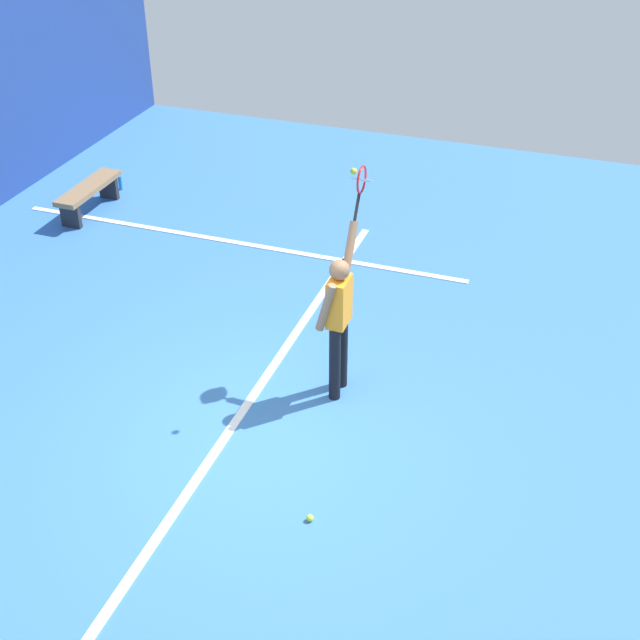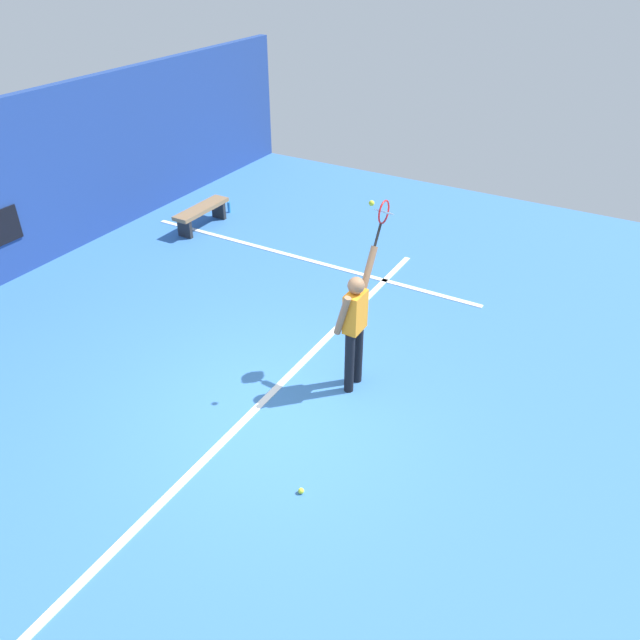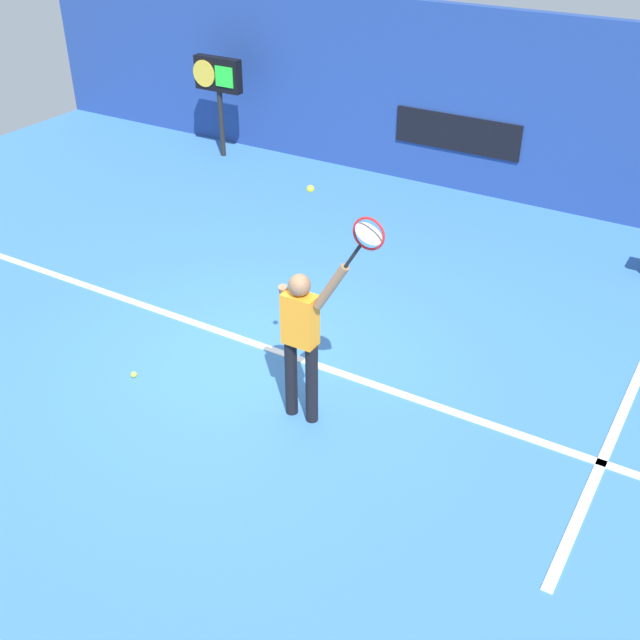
{
  "view_description": "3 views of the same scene",
  "coord_description": "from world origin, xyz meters",
  "px_view_note": "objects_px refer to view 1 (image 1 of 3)",
  "views": [
    {
      "loc": [
        -6.52,
        -3.04,
        6.1
      ],
      "look_at": [
        0.87,
        -0.44,
        1.04
      ],
      "focal_mm": 49.45,
      "sensor_mm": 36.0,
      "label": 1
    },
    {
      "loc": [
        -5.0,
        -3.57,
        5.4
      ],
      "look_at": [
        0.87,
        -0.18,
        1.05
      ],
      "focal_mm": 34.99,
      "sensor_mm": 36.0,
      "label": 2
    },
    {
      "loc": [
        4.57,
        -6.08,
        5.23
      ],
      "look_at": [
        1.07,
        -0.22,
        1.0
      ],
      "focal_mm": 44.04,
      "sensor_mm": 36.0,
      "label": 3
    }
  ],
  "objects_px": {
    "tennis_player": "(339,316)",
    "water_bottle": "(120,183)",
    "tennis_ball": "(354,171)",
    "spare_ball": "(310,518)",
    "tennis_racket": "(361,183)",
    "court_bench": "(89,192)"
  },
  "relations": [
    {
      "from": "tennis_ball",
      "to": "court_bench",
      "type": "bearing_deg",
      "value": 60.61
    },
    {
      "from": "tennis_player",
      "to": "water_bottle",
      "type": "relative_size",
      "value": 8.06
    },
    {
      "from": "court_bench",
      "to": "tennis_ball",
      "type": "bearing_deg",
      "value": -119.39
    },
    {
      "from": "tennis_player",
      "to": "water_bottle",
      "type": "xyz_separation_m",
      "value": [
        4.01,
        5.13,
        -0.89
      ]
    },
    {
      "from": "tennis_racket",
      "to": "tennis_player",
      "type": "bearing_deg",
      "value": 179.65
    },
    {
      "from": "water_bottle",
      "to": "spare_ball",
      "type": "xyz_separation_m",
      "value": [
        -6.01,
        -5.52,
        -0.09
      ]
    },
    {
      "from": "tennis_ball",
      "to": "water_bottle",
      "type": "xyz_separation_m",
      "value": [
        3.84,
        5.21,
        -2.5
      ]
    },
    {
      "from": "tennis_player",
      "to": "tennis_racket",
      "type": "distance_m",
      "value": 1.43
    },
    {
      "from": "court_bench",
      "to": "water_bottle",
      "type": "height_order",
      "value": "court_bench"
    },
    {
      "from": "court_bench",
      "to": "spare_ball",
      "type": "height_order",
      "value": "court_bench"
    },
    {
      "from": "tennis_racket",
      "to": "water_bottle",
      "type": "relative_size",
      "value": 2.53
    },
    {
      "from": "spare_ball",
      "to": "tennis_player",
      "type": "bearing_deg",
      "value": 11.06
    },
    {
      "from": "tennis_racket",
      "to": "tennis_ball",
      "type": "bearing_deg",
      "value": -171.82
    },
    {
      "from": "tennis_ball",
      "to": "court_bench",
      "type": "relative_size",
      "value": 0.05
    },
    {
      "from": "court_bench",
      "to": "water_bottle",
      "type": "bearing_deg",
      "value": 0.0
    },
    {
      "from": "tennis_racket",
      "to": "spare_ball",
      "type": "xyz_separation_m",
      "value": [
        -2.7,
        -0.39,
        -2.23
      ]
    },
    {
      "from": "tennis_ball",
      "to": "tennis_player",
      "type": "bearing_deg",
      "value": 154.32
    },
    {
      "from": "tennis_racket",
      "to": "tennis_ball",
      "type": "distance_m",
      "value": 0.64
    },
    {
      "from": "tennis_racket",
      "to": "water_bottle",
      "type": "distance_m",
      "value": 6.48
    },
    {
      "from": "court_bench",
      "to": "spare_ball",
      "type": "bearing_deg",
      "value": -132.75
    },
    {
      "from": "water_bottle",
      "to": "spare_ball",
      "type": "distance_m",
      "value": 8.17
    },
    {
      "from": "tennis_player",
      "to": "tennis_racket",
      "type": "height_order",
      "value": "tennis_racket"
    }
  ]
}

